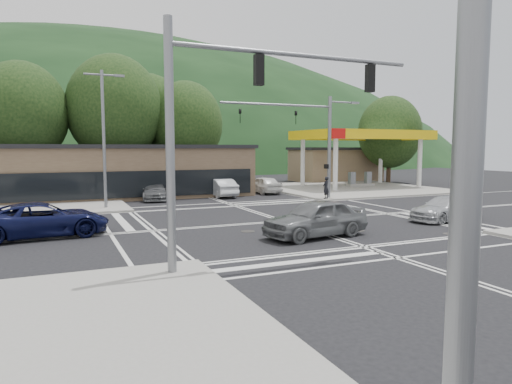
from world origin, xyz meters
name	(u,v)px	position (x,y,z in m)	size (l,w,h in m)	color
ground	(284,221)	(0.00, 0.00, 0.00)	(120.00, 120.00, 0.00)	black
sidewalk_ne	(349,188)	(15.00, 15.00, 0.07)	(16.00, 16.00, 0.15)	gray
sidewalk_nw	(3,203)	(-15.00, 15.00, 0.07)	(16.00, 16.00, 0.15)	gray
gas_station_canopy	(361,138)	(16.99, 15.99, 5.04)	(12.32, 8.34, 5.75)	silver
convenience_store	(335,165)	(20.00, 25.00, 1.90)	(10.00, 6.00, 3.80)	#846B4F
commercial_row	(101,173)	(-8.00, 17.00, 2.00)	(24.00, 8.00, 4.00)	brown
hill_north	(108,165)	(0.00, 90.00, 0.00)	(252.00, 126.00, 140.00)	black
tree_n_a	(22,113)	(-14.00, 24.00, 7.14)	(8.00, 8.00, 11.75)	#382619
tree_n_b	(114,109)	(-6.00, 24.00, 7.79)	(9.00, 9.00, 12.98)	#382619
tree_n_c	(186,124)	(1.00, 24.00, 6.49)	(7.60, 7.60, 10.87)	#382619
tree_n_e	(149,119)	(-2.00, 28.00, 7.14)	(8.40, 8.40, 11.98)	#382619
tree_ne	(390,132)	(24.00, 20.00, 5.84)	(7.20, 7.20, 9.99)	#382619
streetlight_nw	(105,132)	(-8.44, 9.00, 5.05)	(2.50, 0.25, 9.00)	slate
signal_mast_ne	(316,134)	(6.95, 8.20, 5.07)	(11.65, 0.30, 8.00)	slate
signal_mast_sw	(225,115)	(-6.39, -8.20, 5.12)	(9.14, 0.28, 8.00)	slate
car_blue_west	(43,220)	(-12.05, 0.50, 0.79)	(2.63, 5.70, 1.58)	#0C1037
car_grey_center	(316,218)	(-0.70, -4.50, 0.86)	(2.03, 5.05, 1.72)	slate
car_silver_east	(445,209)	(8.37, -3.36, 0.67)	(1.87, 4.61, 1.34)	#AFB2B7
car_queue_a	(220,188)	(1.00, 13.50, 0.76)	(1.61, 4.62, 1.52)	silver
car_queue_b	(263,185)	(5.50, 14.65, 0.76)	(1.80, 4.47, 1.52)	silver
car_northbound	(155,191)	(-4.43, 13.30, 0.68)	(1.90, 4.68, 1.36)	slate
pedestrian	(326,188)	(7.50, 7.50, 1.00)	(0.62, 0.41, 1.71)	black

